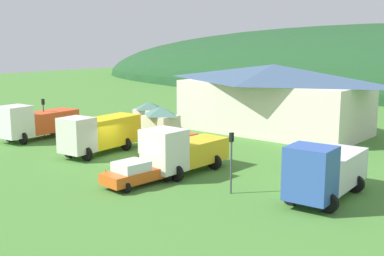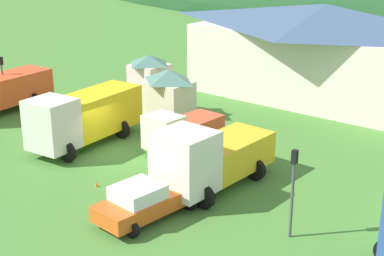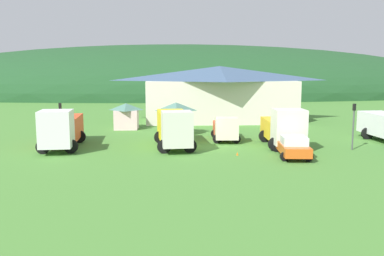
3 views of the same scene
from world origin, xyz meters
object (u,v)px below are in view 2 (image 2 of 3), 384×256
object	(u,v)px
heavy_rig_striped	(208,157)
traffic_cone_near_pickup	(97,187)
light_truck_cream	(180,130)
traffic_light_west	(3,77)
play_shed_cream	(169,92)
traffic_light_east	(293,184)
flatbed_truck_yellow	(83,116)
play_shed_pink	(149,73)
depot_building	(322,50)
service_pickup_orange	(146,200)

from	to	relation	value
heavy_rig_striped	traffic_cone_near_pickup	xyz separation A→B (m)	(-4.44, -3.19, -1.67)
light_truck_cream	traffic_light_west	xyz separation A→B (m)	(-14.49, -1.74, 1.16)
play_shed_cream	traffic_cone_near_pickup	bearing A→B (deg)	-66.88
traffic_light_west	traffic_light_east	distance (m)	24.57
play_shed_cream	light_truck_cream	distance (m)	6.15
light_truck_cream	heavy_rig_striped	world-z (taller)	heavy_rig_striped
flatbed_truck_yellow	traffic_cone_near_pickup	world-z (taller)	flatbed_truck_yellow
flatbed_truck_yellow	play_shed_pink	bearing A→B (deg)	-160.39
depot_building	play_shed_pink	bearing A→B (deg)	-148.68
play_shed_pink	light_truck_cream	size ratio (longest dim) A/B	0.56
play_shed_pink	flatbed_truck_yellow	bearing A→B (deg)	-65.18
depot_building	service_pickup_orange	xyz separation A→B (m)	(2.98, -22.11, -2.73)
play_shed_cream	service_pickup_orange	world-z (taller)	play_shed_cream
play_shed_pink	service_pickup_orange	bearing A→B (deg)	-47.52
flatbed_truck_yellow	heavy_rig_striped	distance (m)	9.31
light_truck_cream	heavy_rig_striped	distance (m)	5.63
traffic_light_west	traffic_light_east	world-z (taller)	traffic_light_east
play_shed_cream	play_shed_pink	bearing A→B (deg)	144.15
play_shed_pink	traffic_cone_near_pickup	xyz separation A→B (m)	(9.99, -14.61, -1.46)
play_shed_pink	light_truck_cream	xyz separation A→B (m)	(9.90, -8.12, -0.32)
flatbed_truck_yellow	traffic_light_west	world-z (taller)	traffic_light_west
light_truck_cream	service_pickup_orange	bearing A→B (deg)	32.36
heavy_rig_striped	service_pickup_orange	distance (m)	4.05
traffic_light_west	traffic_cone_near_pickup	size ratio (longest dim) A/B	7.71
flatbed_truck_yellow	traffic_cone_near_pickup	distance (m)	6.25
depot_building	traffic_light_west	xyz separation A→B (m)	(-15.68, -16.60, -1.25)
flatbed_truck_yellow	heavy_rig_striped	size ratio (longest dim) A/B	1.11
service_pickup_orange	traffic_light_east	world-z (taller)	traffic_light_east
play_shed_pink	traffic_cone_near_pickup	distance (m)	17.76
light_truck_cream	service_pickup_orange	xyz separation A→B (m)	(4.16, -7.24, -0.32)
light_truck_cream	traffic_light_west	bearing A→B (deg)	-80.71
play_shed_pink	traffic_light_west	world-z (taller)	traffic_light_west
light_truck_cream	traffic_light_east	distance (m)	11.06
play_shed_pink	service_pickup_orange	xyz separation A→B (m)	(14.07, -15.36, -0.63)
traffic_light_west	heavy_rig_striped	bearing A→B (deg)	-4.69
service_pickup_orange	flatbed_truck_yellow	bearing A→B (deg)	-110.36
light_truck_cream	traffic_light_west	world-z (taller)	traffic_light_west
service_pickup_orange	traffic_light_west	xyz separation A→B (m)	(-18.65, 5.51, 1.48)
play_shed_cream	heavy_rig_striped	world-z (taller)	heavy_rig_striped
play_shed_pink	play_shed_cream	bearing A→B (deg)	-35.85
service_pickup_orange	traffic_light_west	world-z (taller)	traffic_light_west
play_shed_pink	traffic_light_west	bearing A→B (deg)	-114.95
light_truck_cream	depot_building	bearing A→B (deg)	177.90
play_shed_pink	traffic_light_west	size ratio (longest dim) A/B	0.76
play_shed_cream	heavy_rig_striped	distance (m)	11.71
service_pickup_orange	traffic_light_west	size ratio (longest dim) A/B	1.38
play_shed_cream	play_shed_pink	world-z (taller)	play_shed_cream
depot_building	traffic_cone_near_pickup	bearing A→B (deg)	-92.94
depot_building	service_pickup_orange	world-z (taller)	depot_building
flatbed_truck_yellow	traffic_light_east	bearing A→B (deg)	77.74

